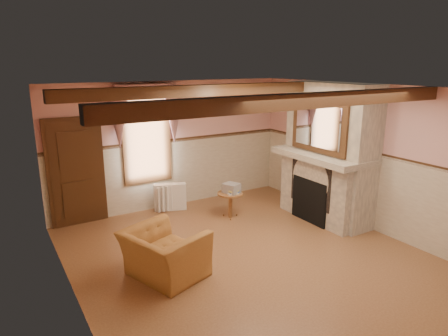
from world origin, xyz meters
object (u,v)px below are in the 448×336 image
radiator (170,197)px  bowl (331,152)px  side_table (230,205)px  armchair (164,254)px  mantel_clock (306,143)px  oil_lamp (308,142)px

radiator → bowl: 3.57m
side_table → armchair: bearing=-144.7°
armchair → radiator: size_ratio=1.63×
side_table → bowl: 2.32m
mantel_clock → armchair: bearing=-164.8°
armchair → oil_lamp: bearing=-94.1°
bowl → radiator: bearing=137.0°
bowl → oil_lamp: oil_lamp is taller
side_table → radiator: radiator is taller
radiator → side_table: bearing=-30.0°
radiator → oil_lamp: size_ratio=2.50×
mantel_clock → oil_lamp: size_ratio=0.86×
bowl → mantel_clock: size_ratio=1.54×
radiator → mantel_clock: 3.18m
side_table → radiator: bearing=130.0°
bowl → oil_lamp: bearing=90.0°
oil_lamp → armchair: bearing=-165.5°
side_table → mantel_clock: mantel_clock is taller
armchair → mantel_clock: size_ratio=4.75×
radiator → mantel_clock: size_ratio=2.92×
oil_lamp → side_table: bearing=160.5°
armchair → oil_lamp: (3.70, 0.96, 1.19)m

